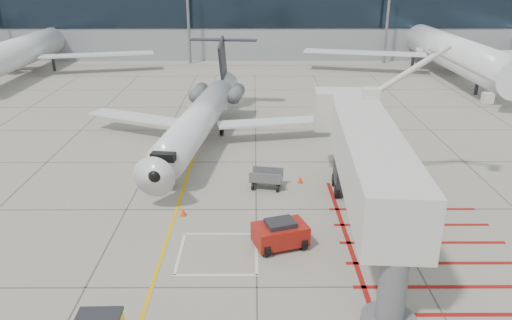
{
  "coord_description": "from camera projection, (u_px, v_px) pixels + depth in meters",
  "views": [
    {
      "loc": [
        -0.11,
        -23.51,
        13.96
      ],
      "look_at": [
        0.0,
        6.0,
        2.5
      ],
      "focal_mm": 35.0,
      "sensor_mm": 36.0,
      "label": 1
    }
  ],
  "objects": [
    {
      "name": "jet_bridge",
      "position": [
        371.0,
        173.0,
        25.8
      ],
      "size": [
        10.76,
        20.61,
        8.02
      ],
      "primitive_type": null,
      "rotation": [
        0.0,
        0.0,
        -0.06
      ],
      "color": "silver",
      "rests_on": "ground_plane"
    },
    {
      "name": "ground_power_unit",
      "position": [
        378.0,
        183.0,
        31.94
      ],
      "size": [
        2.82,
        1.88,
        2.08
      ],
      "primitive_type": null,
      "rotation": [
        0.0,
        0.0,
        -0.14
      ],
      "color": "silver",
      "rests_on": "ground_plane"
    },
    {
      "name": "baggage_cart",
      "position": [
        266.0,
        179.0,
        33.48
      ],
      "size": [
        2.33,
        1.72,
        1.34
      ],
      "primitive_type": null,
      "rotation": [
        0.0,
        0.0,
        -0.19
      ],
      "color": "#535358",
      "rests_on": "ground_plane"
    },
    {
      "name": "bg_aircraft_b",
      "position": [
        22.0,
        32.0,
        67.66
      ],
      "size": [
        34.41,
        38.23,
        11.47
      ],
      "primitive_type": null,
      "color": "silver",
      "rests_on": "ground_plane"
    },
    {
      "name": "regional_jet",
      "position": [
        192.0,
        109.0,
        38.6
      ],
      "size": [
        25.36,
        30.4,
        7.32
      ],
      "primitive_type": null,
      "rotation": [
        0.0,
        0.0,
        -0.12
      ],
      "color": "silver",
      "rests_on": "ground_plane"
    },
    {
      "name": "cone_side",
      "position": [
        300.0,
        180.0,
        34.4
      ],
      "size": [
        0.36,
        0.36,
        0.5
      ],
      "primitive_type": "cone",
      "color": "#E0440B",
      "rests_on": "ground_plane"
    },
    {
      "name": "cone_nose",
      "position": [
        183.0,
        212.0,
        29.86
      ],
      "size": [
        0.38,
        0.38,
        0.53
      ],
      "primitive_type": "cone",
      "color": "#FF450D",
      "rests_on": "ground_plane"
    },
    {
      "name": "terminal_glass_band",
      "position": [
        320.0,
        8.0,
        76.26
      ],
      "size": [
        180.0,
        0.1,
        6.0
      ],
      "primitive_type": "cube",
      "color": "black",
      "rests_on": "ground_plane"
    },
    {
      "name": "pushback_tug",
      "position": [
        280.0,
        233.0,
        26.38
      ],
      "size": [
        3.16,
        2.51,
        1.61
      ],
      "primitive_type": null,
      "rotation": [
        0.0,
        0.0,
        0.32
      ],
      "color": "maroon",
      "rests_on": "ground_plane"
    },
    {
      "name": "ground_plane",
      "position": [
        256.0,
        243.0,
        26.97
      ],
      "size": [
        260.0,
        260.0,
        0.0
      ],
      "primitive_type": "plane",
      "color": "gray",
      "rests_on": "ground"
    },
    {
      "name": "terminal_building",
      "position": [
        310.0,
        8.0,
        89.72
      ],
      "size": [
        180.0,
        28.0,
        14.0
      ],
      "primitive_type": "cube",
      "color": "gray",
      "rests_on": "ground_plane"
    },
    {
      "name": "bg_aircraft_c",
      "position": [
        444.0,
        27.0,
        67.67
      ],
      "size": [
        37.66,
        41.84,
        12.55
      ],
      "primitive_type": null,
      "color": "silver",
      "rests_on": "ground_plane"
    }
  ]
}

